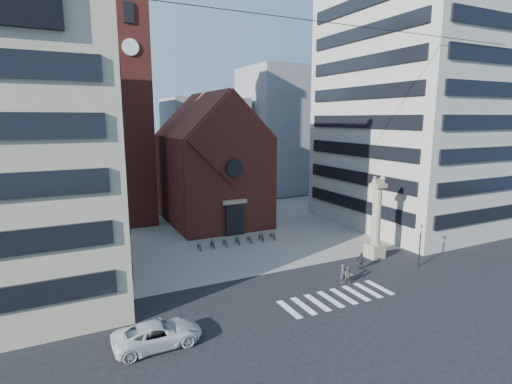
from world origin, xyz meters
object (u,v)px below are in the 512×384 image
Objects in this scene: lion_column at (376,226)px; scooter_0 at (199,246)px; pedestrian_2 at (361,261)px; traffic_light at (420,245)px; pedestrian_0 at (343,274)px; pedestrian_1 at (348,275)px; white_car at (158,334)px.

lion_column reaches higher than scooter_0.
pedestrian_2 is 0.99× the size of scooter_0.
lion_column is 2.02× the size of traffic_light.
traffic_light is 6.03m from pedestrian_2.
pedestrian_2 is at bearing -41.84° from scooter_0.
pedestrian_0 is 1.04× the size of pedestrian_2.
pedestrian_1 is at bearing -55.16° from scooter_0.
pedestrian_2 is (-5.49, 2.02, -1.46)m from traffic_light.
pedestrian_1 is 4.00m from pedestrian_2.
white_car is at bearing -113.30° from scooter_0.
scooter_0 is at bearing 32.82° from pedestrian_2.
white_car is at bearing 90.12° from pedestrian_2.
white_car is at bearing -174.53° from traffic_light.
pedestrian_0 is (16.98, 2.70, 0.07)m from white_car.
traffic_light is 2.57× the size of scooter_0.
traffic_light is 0.76× the size of white_car.
scooter_0 is (-8.95, 14.48, -0.30)m from pedestrian_1.
pedestrian_0 is at bearing 168.71° from pedestrian_1.
scooter_0 is at bearing -27.92° from white_car.
white_car is (-26.13, -2.50, -1.50)m from traffic_light.
scooter_0 is at bearing 141.22° from traffic_light.
traffic_light is 2.61× the size of pedestrian_2.
traffic_light reaches higher than pedestrian_1.
traffic_light is at bearing -13.66° from pedestrian_0.
white_car is 17.45m from pedestrian_1.
scooter_0 is (-15.80, 10.30, -2.97)m from lion_column.
pedestrian_2 is (3.35, 2.20, 0.04)m from pedestrian_1.
white_car is at bearing -164.93° from lion_column.
traffic_light is 22.89m from scooter_0.
lion_column is at bearing 15.57° from pedestrian_0.
lion_column is 4.62m from traffic_light.
traffic_light reaches higher than white_car.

